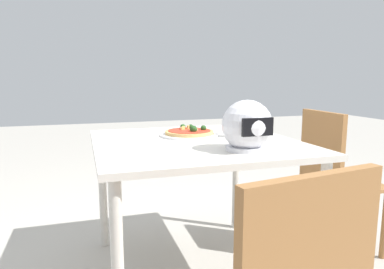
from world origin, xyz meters
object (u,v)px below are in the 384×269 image
(chair_side, at_px, (333,174))
(motorcycle_helmet, at_px, (247,126))
(pizza, at_px, (190,132))
(dining_table, at_px, (195,155))
(drinking_glass, at_px, (237,125))

(chair_side, bearing_deg, motorcycle_helmet, 21.54)
(motorcycle_helmet, bearing_deg, pizza, -74.15)
(dining_table, height_order, motorcycle_helmet, motorcycle_helmet)
(chair_side, bearing_deg, pizza, -11.50)
(dining_table, height_order, pizza, pizza)
(chair_side, bearing_deg, dining_table, -1.63)
(pizza, bearing_deg, motorcycle_helmet, 105.85)
(motorcycle_helmet, xyz_separation_m, chair_side, (-0.74, -0.29, -0.37))
(pizza, distance_m, drinking_glass, 0.28)
(pizza, distance_m, chair_side, 0.93)
(dining_table, bearing_deg, chair_side, 178.37)
(pizza, xyz_separation_m, drinking_glass, (-0.24, 0.12, 0.04))
(dining_table, xyz_separation_m, pizza, (-0.02, -0.15, 0.11))
(motorcycle_helmet, bearing_deg, chair_side, -158.46)
(dining_table, relative_size, drinking_glass, 7.95)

